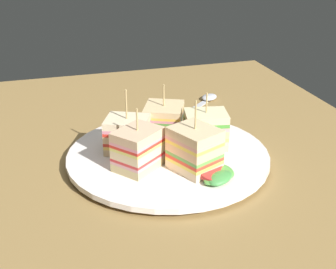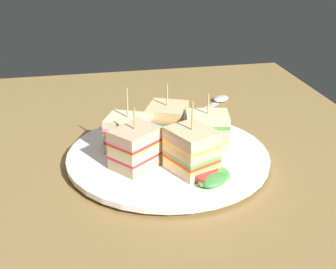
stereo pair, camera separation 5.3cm
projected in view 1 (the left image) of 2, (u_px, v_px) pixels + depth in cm
name	position (u px, v px, depth cm)	size (l,w,h in cm)	color
ground_plane	(168.00, 167.00, 70.03)	(93.14, 73.69, 1.80)	olive
plate	(168.00, 156.00, 69.29)	(29.75, 29.75, 1.42)	white
sandwich_wedge_0	(138.00, 149.00, 63.86)	(7.62, 7.85, 8.84)	#D6BB7D
sandwich_wedge_1	(194.00, 149.00, 63.41)	(7.83, 7.35, 10.08)	beige
sandwich_wedge_2	(205.00, 130.00, 69.93)	(5.85, 7.01, 8.60)	#D4B886
sandwich_wedge_3	(164.00, 121.00, 73.43)	(8.01, 7.77, 8.59)	beige
sandwich_wedge_4	(128.00, 135.00, 68.90)	(7.20, 7.76, 9.54)	beige
chip_pile	(166.00, 141.00, 69.55)	(8.29, 7.27, 3.30)	#D8B858
salad_garnish	(218.00, 175.00, 61.88)	(6.07, 5.46, 1.46)	#408B41
spoon	(204.00, 101.00, 91.83)	(11.91, 13.28, 1.00)	silver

